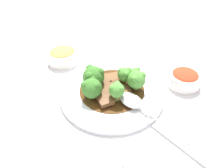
{
  "coord_description": "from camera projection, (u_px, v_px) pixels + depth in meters",
  "views": [
    {
      "loc": [
        -0.36,
        0.23,
        0.4
      ],
      "look_at": [
        0.0,
        0.0,
        0.03
      ],
      "focal_mm": 35.0,
      "sensor_mm": 36.0,
      "label": 1
    }
  ],
  "objects": [
    {
      "name": "ground_plane",
      "position": [
        112.0,
        94.0,
        0.58
      ],
      "size": [
        4.0,
        4.0,
        0.0
      ],
      "primitive_type": "plane",
      "color": "silver"
    },
    {
      "name": "main_plate",
      "position": [
        112.0,
        91.0,
        0.58
      ],
      "size": [
        0.28,
        0.28,
        0.02
      ],
      "color": "white",
      "rests_on": "ground_plane"
    },
    {
      "name": "beef_strip_0",
      "position": [
        110.0,
        78.0,
        0.6
      ],
      "size": [
        0.05,
        0.07,
        0.01
      ],
      "color": "brown",
      "rests_on": "main_plate"
    },
    {
      "name": "beef_strip_1",
      "position": [
        126.0,
        94.0,
        0.55
      ],
      "size": [
        0.07,
        0.05,
        0.01
      ],
      "color": "brown",
      "rests_on": "main_plate"
    },
    {
      "name": "beef_strip_2",
      "position": [
        105.0,
        87.0,
        0.57
      ],
      "size": [
        0.05,
        0.05,
        0.01
      ],
      "color": "brown",
      "rests_on": "main_plate"
    },
    {
      "name": "beef_strip_3",
      "position": [
        118.0,
        86.0,
        0.57
      ],
      "size": [
        0.06,
        0.06,
        0.01
      ],
      "color": "#56331E",
      "rests_on": "main_plate"
    },
    {
      "name": "beef_strip_4",
      "position": [
        104.0,
        98.0,
        0.54
      ],
      "size": [
        0.05,
        0.04,
        0.01
      ],
      "color": "brown",
      "rests_on": "main_plate"
    },
    {
      "name": "broccoli_floret_0",
      "position": [
        93.0,
        76.0,
        0.56
      ],
      "size": [
        0.06,
        0.06,
        0.06
      ],
      "color": "#7FA84C",
      "rests_on": "main_plate"
    },
    {
      "name": "broccoli_floret_1",
      "position": [
        135.0,
        74.0,
        0.58
      ],
      "size": [
        0.04,
        0.04,
        0.04
      ],
      "color": "#8EB756",
      "rests_on": "main_plate"
    },
    {
      "name": "broccoli_floret_2",
      "position": [
        117.0,
        90.0,
        0.52
      ],
      "size": [
        0.04,
        0.04,
        0.05
      ],
      "color": "#8EB756",
      "rests_on": "main_plate"
    },
    {
      "name": "broccoli_floret_3",
      "position": [
        136.0,
        79.0,
        0.55
      ],
      "size": [
        0.05,
        0.05,
        0.05
      ],
      "color": "#7FA84C",
      "rests_on": "main_plate"
    },
    {
      "name": "broccoli_floret_4",
      "position": [
        125.0,
        74.0,
        0.57
      ],
      "size": [
        0.04,
        0.04,
        0.05
      ],
      "color": "#7FA84C",
      "rests_on": "main_plate"
    },
    {
      "name": "broccoli_floret_5",
      "position": [
        91.0,
        87.0,
        0.53
      ],
      "size": [
        0.05,
        0.05,
        0.05
      ],
      "color": "#8EB756",
      "rests_on": "main_plate"
    },
    {
      "name": "serving_spoon",
      "position": [
        138.0,
        105.0,
        0.52
      ],
      "size": [
        0.24,
        0.07,
        0.01
      ],
      "color": "silver",
      "rests_on": "main_plate"
    },
    {
      "name": "side_bowl_kimchi",
      "position": [
        185.0,
        78.0,
        0.6
      ],
      "size": [
        0.09,
        0.09,
        0.04
      ],
      "color": "white",
      "rests_on": "ground_plane"
    },
    {
      "name": "side_bowl_appetizer",
      "position": [
        63.0,
        55.0,
        0.69
      ],
      "size": [
        0.1,
        0.1,
        0.05
      ],
      "color": "white",
      "rests_on": "ground_plane"
    },
    {
      "name": "sauce_dish",
      "position": [
        137.0,
        159.0,
        0.43
      ],
      "size": [
        0.06,
        0.06,
        0.01
      ],
      "color": "white",
      "rests_on": "ground_plane"
    },
    {
      "name": "paper_napkin",
      "position": [
        57.0,
        158.0,
        0.44
      ],
      "size": [
        0.15,
        0.12,
        0.01
      ],
      "color": "silver",
      "rests_on": "ground_plane"
    }
  ]
}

